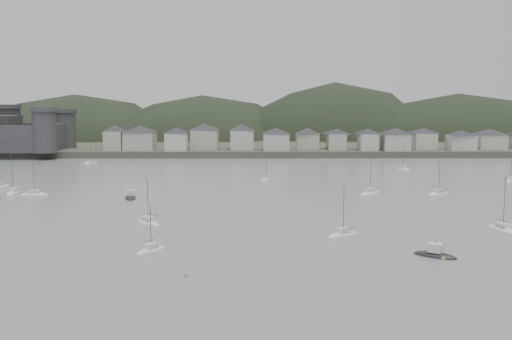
{
  "coord_description": "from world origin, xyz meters",
  "views": [
    {
      "loc": [
        -1.15,
        -84.18,
        24.79
      ],
      "look_at": [
        0.0,
        75.0,
        6.0
      ],
      "focal_mm": 40.0,
      "sensor_mm": 36.0,
      "label": 1
    }
  ],
  "objects": [
    {
      "name": "ground",
      "position": [
        0.0,
        0.0,
        0.0
      ],
      "size": [
        900.0,
        900.0,
        0.0
      ],
      "primitive_type": "plane",
      "color": "slate",
      "rests_on": "ground"
    },
    {
      "name": "far_shore_land",
      "position": [
        0.0,
        295.0,
        1.5
      ],
      "size": [
        900.0,
        250.0,
        3.0
      ],
      "primitive_type": "cube",
      "color": "#383D2D",
      "rests_on": "ground"
    },
    {
      "name": "forested_ridge",
      "position": [
        4.83,
        269.4,
        -11.28
      ],
      "size": [
        851.55,
        103.94,
        102.57
      ],
      "color": "black",
      "rests_on": "ground"
    },
    {
      "name": "waterfront_town",
      "position": [
        50.59,
        183.34,
        8.66
      ],
      "size": [
        451.48,
        28.46,
        12.92
      ],
      "color": "#A2A194",
      "rests_on": "far_shore_land"
    },
    {
      "name": "sailboat_lead",
      "position": [
        49.69,
        68.5,
        0.18
      ],
      "size": [
        8.07,
        6.01,
        10.73
      ],
      "rotation": [
        0.0,
        0.0,
        5.22
      ],
      "color": "silver",
      "rests_on": "ground"
    },
    {
      "name": "moored_fleet",
      "position": [
        -7.54,
        60.36,
        0.18
      ],
      "size": [
        241.37,
        178.61,
        13.16
      ],
      "color": "silver",
      "rests_on": "ground"
    },
    {
      "name": "motor_launch_near",
      "position": [
        28.59,
        5.75,
        0.3
      ],
      "size": [
        7.26,
        6.06,
        3.7
      ],
      "rotation": [
        0.0,
        0.0,
        0.97
      ],
      "color": "black",
      "rests_on": "ground"
    },
    {
      "name": "motor_launch_far",
      "position": [
        -32.93,
        63.0,
        0.29
      ],
      "size": [
        4.35,
        8.13,
        3.85
      ],
      "rotation": [
        0.0,
        0.0,
        3.36
      ],
      "color": "black",
      "rests_on": "ground"
    },
    {
      "name": "mooring_buoys",
      "position": [
        -15.83,
        53.44,
        0.15
      ],
      "size": [
        178.07,
        135.55,
        0.7
      ],
      "color": "#B8813D",
      "rests_on": "ground"
    }
  ]
}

